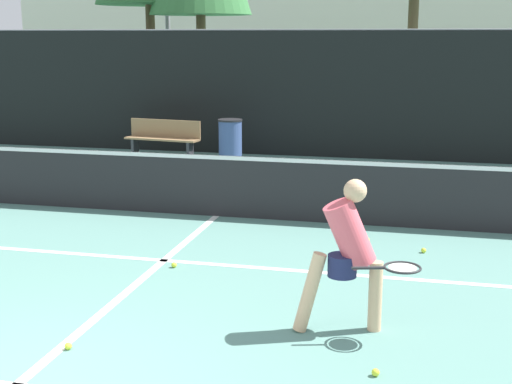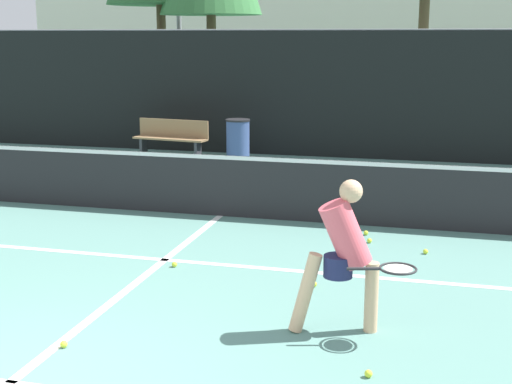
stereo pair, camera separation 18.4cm
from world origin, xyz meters
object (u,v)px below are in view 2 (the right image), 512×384
trash_bin (238,140)px  parked_car (170,105)px  player_practicing (344,250)px  courtside_bench (172,137)px

trash_bin → parked_car: 6.56m
player_practicing → trash_bin: (-3.52, 8.63, -0.33)m
player_practicing → parked_car: parked_car is taller
courtside_bench → trash_bin: size_ratio=1.91×
player_practicing → courtside_bench: player_practicing is taller
trash_bin → player_practicing: bearing=-67.8°
player_practicing → courtside_bench: (-5.13, 8.75, -0.32)m
player_practicing → trash_bin: size_ratio=1.57×
courtside_bench → trash_bin: (1.61, -0.12, -0.00)m
courtside_bench → trash_bin: trash_bin is taller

